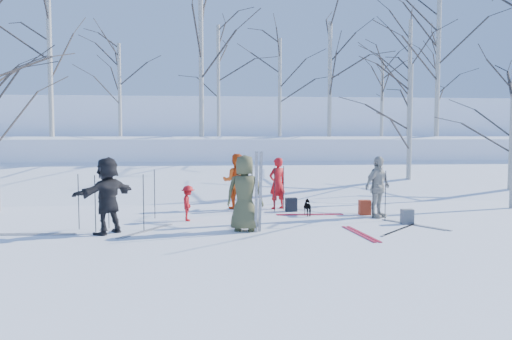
{
  "coord_description": "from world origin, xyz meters",
  "views": [
    {
      "loc": [
        -1.3,
        -12.29,
        2.27
      ],
      "look_at": [
        0.0,
        1.5,
        1.3
      ],
      "focal_mm": 35.0,
      "sensor_mm": 36.0,
      "label": 1
    }
  ],
  "objects": [
    {
      "name": "ski_pole_b",
      "position": [
        -2.86,
        -0.3,
        0.67
      ],
      "size": [
        0.02,
        0.02,
        1.34
      ],
      "primitive_type": "cylinder",
      "color": "black",
      "rests_on": "ground"
    },
    {
      "name": "birch_plateau_j",
      "position": [
        4.15,
        10.02,
        4.77
      ],
      "size": [
        4.2,
        4.2,
        5.15
      ],
      "primitive_type": null,
      "color": "silver",
      "rests_on": "snow_plateau"
    },
    {
      "name": "skier_redor_behind",
      "position": [
        -0.48,
        3.0,
        0.85
      ],
      "size": [
        0.89,
        0.73,
        1.7
      ],
      "primitive_type": "imported",
      "rotation": [
        0.0,
        0.0,
        3.03
      ],
      "color": "#DA4810",
      "rests_on": "ground"
    },
    {
      "name": "skier_cream_east",
      "position": [
        3.31,
        0.98,
        0.85
      ],
      "size": [
        1.05,
        0.91,
        1.69
      ],
      "primitive_type": "imported",
      "rotation": [
        0.0,
        0.0,
        0.61
      ],
      "color": "beige",
      "rests_on": "ground"
    },
    {
      "name": "birch_plateau_a",
      "position": [
        -1.62,
        9.29,
        5.73
      ],
      "size": [
        5.54,
        5.54,
        7.06
      ],
      "primitive_type": null,
      "color": "silver",
      "rests_on": "snow_plateau"
    },
    {
      "name": "ski_pole_e",
      "position": [
        -3.96,
        -0.4,
        0.67
      ],
      "size": [
        0.02,
        0.02,
        1.34
      ],
      "primitive_type": "cylinder",
      "color": "black",
      "rests_on": "ground"
    },
    {
      "name": "birch_plateau_b",
      "position": [
        2.24,
        12.67,
        4.64
      ],
      "size": [
        4.02,
        4.02,
        4.88
      ],
      "primitive_type": null,
      "color": "silver",
      "rests_on": "snow_plateau"
    },
    {
      "name": "ground",
      "position": [
        0.0,
        0.0,
        0.0
      ],
      "size": [
        120.0,
        120.0,
        0.0
      ],
      "primitive_type": "plane",
      "color": "white",
      "rests_on": "ground"
    },
    {
      "name": "ski_pole_h",
      "position": [
        3.15,
        0.89,
        0.67
      ],
      "size": [
        0.02,
        0.02,
        1.34
      ],
      "primitive_type": "cylinder",
      "color": "black",
      "rests_on": "ground"
    },
    {
      "name": "birch_plateau_h",
      "position": [
        -0.77,
        15.22,
        5.21
      ],
      "size": [
        4.82,
        4.82,
        6.02
      ],
      "primitive_type": null,
      "color": "silver",
      "rests_on": "snow_plateau"
    },
    {
      "name": "upright_ski_right",
      "position": [
        -0.12,
        -0.82,
        0.95
      ],
      "size": [
        0.1,
        0.23,
        1.89
      ],
      "primitive_type": "cube",
      "rotation": [
        0.1,
        0.0,
        0.12
      ],
      "color": "silver",
      "rests_on": "ground"
    },
    {
      "name": "backpack_grey",
      "position": [
        3.73,
        -0.09,
        0.19
      ],
      "size": [
        0.3,
        0.2,
        0.38
      ],
      "primitive_type": "cube",
      "color": "#585B60",
      "rests_on": "ground"
    },
    {
      "name": "upright_ski_left",
      "position": [
        -0.22,
        -0.88,
        0.95
      ],
      "size": [
        0.07,
        0.16,
        1.9
      ],
      "primitive_type": "cube",
      "rotation": [
        0.07,
        0.0,
        0.03
      ],
      "color": "silver",
      "rests_on": "ground"
    },
    {
      "name": "skier_red_north",
      "position": [
        0.78,
        2.83,
        0.79
      ],
      "size": [
        0.69,
        0.6,
        1.58
      ],
      "primitive_type": "imported",
      "rotation": [
        0.0,
        0.0,
        3.61
      ],
      "color": "red",
      "rests_on": "ground"
    },
    {
      "name": "birch_edge_c",
      "position": [
        9.72,
        5.01,
        2.34
      ],
      "size": [
        3.88,
        3.88,
        4.68
      ],
      "primitive_type": null,
      "color": "silver",
      "rests_on": "ground"
    },
    {
      "name": "ski_pole_i",
      "position": [
        0.65,
        2.37,
        0.67
      ],
      "size": [
        0.02,
        0.02,
        1.34
      ],
      "primitive_type": "cylinder",
      "color": "black",
      "rests_on": "ground"
    },
    {
      "name": "skier_red_seated",
      "position": [
        -1.86,
        0.92,
        0.47
      ],
      "size": [
        0.37,
        0.62,
        0.94
      ],
      "primitive_type": "imported",
      "rotation": [
        0.0,
        0.0,
        1.54
      ],
      "color": "red",
      "rests_on": "ground"
    },
    {
      "name": "birch_plateau_g",
      "position": [
        -8.22,
        10.53,
        5.73
      ],
      "size": [
        5.54,
        5.54,
        7.06
      ],
      "primitive_type": null,
      "color": "silver",
      "rests_on": "snow_plateau"
    },
    {
      "name": "birch_plateau_e",
      "position": [
        9.08,
        12.97,
        5.2
      ],
      "size": [
        4.8,
        4.8,
        6.0
      ],
      "primitive_type": null,
      "color": "silver",
      "rests_on": "snow_plateau"
    },
    {
      "name": "ski_pair_d",
      "position": [
        -5.29,
        -0.61,
        0.01
      ],
      "size": [
        0.45,
        1.93,
        0.02
      ],
      "primitive_type": null,
      "rotation": [
        0.0,
        0.0,
        1.51
      ],
      "color": "silver",
      "rests_on": "ground"
    },
    {
      "name": "birch_plateau_k",
      "position": [
        9.89,
        11.47,
        6.1
      ],
      "size": [
        6.06,
        6.06,
        7.8
      ],
      "primitive_type": null,
      "color": "silver",
      "rests_on": "snow_plateau"
    },
    {
      "name": "snow_ramp",
      "position": [
        0.0,
        7.0,
        0.15
      ],
      "size": [
        70.0,
        9.49,
        4.12
      ],
      "primitive_type": "cube",
      "rotation": [
        0.3,
        0.0,
        0.0
      ],
      "color": "white",
      "rests_on": "ground"
    },
    {
      "name": "birch_plateau_f",
      "position": [
        11.93,
        15.75,
        4.8
      ],
      "size": [
        4.24,
        4.24,
        5.2
      ],
      "primitive_type": null,
      "color": "silver",
      "rests_on": "snow_plateau"
    },
    {
      "name": "snow_plateau",
      "position": [
        0.0,
        17.0,
        1.0
      ],
      "size": [
        70.0,
        18.0,
        2.2
      ],
      "primitive_type": "cube",
      "color": "white",
      "rests_on": "ground"
    },
    {
      "name": "far_hill",
      "position": [
        0.0,
        38.0,
        2.0
      ],
      "size": [
        90.0,
        30.0,
        6.0
      ],
      "primitive_type": "cube",
      "color": "white",
      "rests_on": "ground"
    },
    {
      "name": "ski_pole_f",
      "position": [
        -0.3,
        1.99,
        0.67
      ],
      "size": [
        0.02,
        0.02,
        1.34
      ],
      "primitive_type": "cylinder",
      "color": "black",
      "rests_on": "ground"
    },
    {
      "name": "ski_pair_e",
      "position": [
        1.55,
        1.61,
        0.01
      ],
      "size": [
        0.34,
        1.91,
        0.02
      ],
      "primitive_type": null,
      "rotation": [
        0.0,
        0.0,
        1.53
      ],
      "color": "#B51931",
      "rests_on": "ground"
    },
    {
      "name": "birch_edge_e",
      "position": [
        6.3,
        6.08,
        2.47
      ],
      "size": [
        4.05,
        4.05,
        4.93
      ],
      "primitive_type": null,
      "color": "silver",
      "rests_on": "ground"
    },
    {
      "name": "skier_olive_center",
      "position": [
        -0.47,
        -0.61,
        0.9
      ],
      "size": [
        0.99,
        0.75,
        1.81
      ],
      "primitive_type": "imported",
      "rotation": [
        0.0,
        0.0,
        2.92
      ],
      "color": "#45472A",
      "rests_on": "ground"
    },
    {
      "name": "ski_pair_b",
      "position": [
        2.15,
        -1.26,
        0.01
      ],
      "size": [
        0.56,
        1.94,
        0.02
      ],
      "primitive_type": null,
      "rotation": [
        0.0,
        0.0,
        0.1
      ],
      "color": "#B51931",
      "rests_on": "ground"
    },
    {
      "name": "ski_pole_a",
      "position": [
        -2.79,
        1.43,
        0.67
      ],
      "size": [
        0.02,
        0.02,
        1.34
      ],
      "primitive_type": "cylinder",
      "color": "black",
      "rests_on": "ground"
    },
    {
      "name": "ski_pair_a",
      "position": [
        3.87,
        -0.27,
        0.01
      ],
      "size": [
        1.88,
        2.08,
        0.02
      ],
      "primitive_type": null,
      "rotation": [
        0.0,
        0.0,
        0.54
      ],
      "color": "silver",
      "rests_on": "ground"
    },
    {
      "name": "dog",
      "position": [
        1.5,
        1.49,
        0.23
      ],
      "size": [
        0.34,
        0.58,
        0.46
      ],
      "primitive_type": "imported",
      "rotation": [
        0.0,
        0.0,
        3.31
      ],
      "color": "black",
      "rests_on": "ground"
    },
    {
      "name": "ski_pair_f",
      "position": [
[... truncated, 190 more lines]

